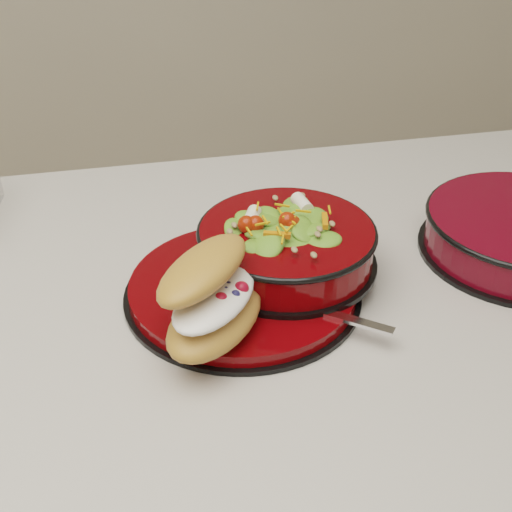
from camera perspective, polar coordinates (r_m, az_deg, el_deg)
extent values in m
cube|color=beige|center=(0.84, -2.89, -4.24)|extent=(1.24, 0.74, 0.04)
cylinder|color=black|center=(0.82, -1.07, -3.06)|extent=(0.27, 0.27, 0.01)
cylinder|color=#580304|center=(0.82, -1.08, -2.50)|extent=(0.26, 0.26, 0.01)
torus|color=black|center=(0.81, -0.24, -2.58)|extent=(0.15, 0.15, 0.01)
cylinder|color=black|center=(0.84, 2.42, -0.52)|extent=(0.21, 0.21, 0.01)
cylinder|color=#580304|center=(0.83, 2.46, 0.92)|extent=(0.20, 0.20, 0.04)
torus|color=black|center=(0.82, 2.49, 1.99)|extent=(0.21, 0.21, 0.01)
ellipsoid|color=#4B7B22|center=(0.82, 2.48, 1.64)|extent=(0.17, 0.17, 0.07)
sphere|color=#AD1A06|center=(0.81, 5.41, 4.32)|extent=(0.02, 0.02, 0.02)
sphere|color=#AD1A06|center=(0.84, 2.73, 5.41)|extent=(0.02, 0.02, 0.02)
sphere|color=#AD1A06|center=(0.82, -0.20, 4.61)|extent=(0.02, 0.02, 0.02)
sphere|color=#AD1A06|center=(0.77, 0.56, 2.92)|extent=(0.02, 0.02, 0.02)
sphere|color=#AD1A06|center=(0.77, 4.21, 2.73)|extent=(0.02, 0.02, 0.02)
cylinder|color=silver|center=(0.84, 3.76, 5.37)|extent=(0.03, 0.04, 0.02)
cylinder|color=silver|center=(0.81, -0.34, 4.33)|extent=(0.04, 0.03, 0.02)
cube|color=orange|center=(0.77, 1.72, 2.98)|extent=(0.03, 0.03, 0.01)
cube|color=orange|center=(0.80, 5.61, 4.07)|extent=(0.03, 0.02, 0.01)
ellipsoid|color=#C7833C|center=(0.73, -3.30, -5.03)|extent=(0.15, 0.16, 0.04)
ellipsoid|color=white|center=(0.71, -3.36, -3.44)|extent=(0.13, 0.14, 0.02)
ellipsoid|color=#C7833C|center=(0.71, -3.66, -0.99)|extent=(0.14, 0.15, 0.03)
sphere|color=#AD0C1C|center=(0.71, -5.18, -3.27)|extent=(0.02, 0.02, 0.02)
sphere|color=#AD0C1C|center=(0.70, -2.83, -3.48)|extent=(0.02, 0.02, 0.02)
sphere|color=#AD0C1C|center=(0.72, -1.17, -2.58)|extent=(0.02, 0.02, 0.02)
sphere|color=#191947|center=(0.71, -4.11, -2.84)|extent=(0.01, 0.01, 0.01)
sphere|color=#191947|center=(0.71, -2.43, -2.83)|extent=(0.01, 0.01, 0.01)
sphere|color=#191947|center=(0.71, -3.32, -3.24)|extent=(0.01, 0.01, 0.01)
sphere|color=#191947|center=(0.71, -1.66, -3.13)|extent=(0.01, 0.01, 0.01)
sphere|color=#191947|center=(0.70, -4.75, -3.61)|extent=(0.01, 0.01, 0.01)
sphere|color=#191947|center=(0.72, -2.23, -2.42)|extent=(0.01, 0.01, 0.01)
cube|color=silver|center=(0.76, 6.47, -4.77)|extent=(0.11, 0.09, 0.00)
cube|color=silver|center=(0.79, 1.17, -3.25)|extent=(0.04, 0.04, 0.00)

